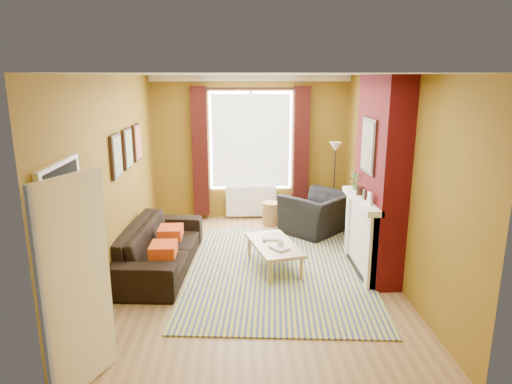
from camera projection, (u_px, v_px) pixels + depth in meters
ground at (257, 273)px, 6.63m from camera, size 5.50×5.50×0.00m
room_walls at (300, 175)px, 6.58m from camera, size 3.82×5.54×2.83m
striped_rug at (279, 270)px, 6.70m from camera, size 2.89×3.81×0.02m
sofa at (160, 246)px, 6.73m from camera, size 1.09×2.37×0.67m
armchair at (317, 213)px, 8.25m from camera, size 1.49×1.49×0.73m
coffee_table at (274, 246)px, 6.72m from camera, size 0.84×1.26×0.39m
wicker_stool at (271, 213)px, 8.76m from camera, size 0.45×0.45×0.43m
floor_lamp at (335, 160)px, 8.46m from camera, size 0.30×0.30×1.60m
book_a at (274, 249)px, 6.44m from camera, size 0.33×0.35×0.03m
book_b at (265, 236)px, 6.97m from camera, size 0.26×0.34×0.02m
mug at (280, 244)px, 6.54m from camera, size 0.11×0.11×0.09m
tv_remote at (264, 240)px, 6.83m from camera, size 0.05×0.16×0.02m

